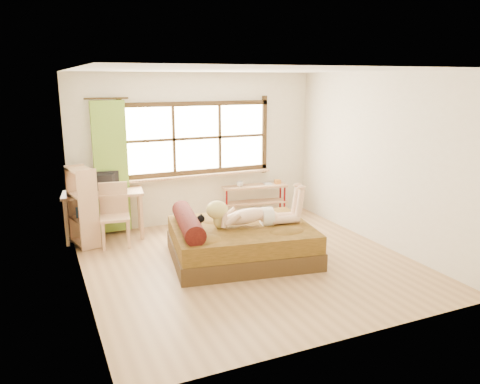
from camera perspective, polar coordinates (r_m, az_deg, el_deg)
name	(u,v)px	position (r m, az deg, el deg)	size (l,w,h in m)	color
floor	(249,263)	(6.84, 1.13, -8.60)	(4.50, 4.50, 0.00)	#9E754C
ceiling	(250,70)	(6.33, 1.25, 14.65)	(4.50, 4.50, 0.00)	white
wall_back	(197,149)	(8.51, -5.27, 5.23)	(4.50, 4.50, 0.00)	silver
wall_front	(350,213)	(4.57, 13.23, -2.49)	(4.50, 4.50, 0.00)	silver
wall_left	(78,186)	(5.88, -19.10, 0.71)	(4.50, 4.50, 0.00)	silver
wall_right	(380,160)	(7.66, 16.65, 3.77)	(4.50, 4.50, 0.00)	silver
window	(197,141)	(8.46, -5.22, 6.27)	(2.80, 0.16, 1.46)	#FFEDBF
curtain	(111,168)	(8.07, -15.44, 2.89)	(0.55, 0.10, 2.20)	olive
bed	(238,241)	(6.90, -0.22, -5.96)	(2.24, 1.91, 0.76)	#32210F
woman	(252,205)	(6.77, 1.52, -1.63)	(1.41, 0.40, 0.60)	#E1B391
kitten	(192,222)	(6.65, -5.85, -3.62)	(0.30, 0.12, 0.24)	black
desk	(103,198)	(7.97, -16.33, -0.71)	(1.34, 0.75, 0.79)	tan
monitor	(102,182)	(7.96, -16.51, 1.22)	(0.56, 0.07, 0.32)	black
chair	(114,211)	(7.67, -15.06, -2.22)	(0.50, 0.50, 0.99)	tan
pipe_shelf	(255,194)	(8.92, 1.83, -0.19)	(1.27, 0.51, 0.70)	tan
cup	(240,184)	(8.74, -0.01, 0.97)	(0.13, 0.13, 0.10)	gray
book	(264,184)	(8.96, 2.91, 1.00)	(0.16, 0.21, 0.02)	gray
bookshelf	(83,207)	(7.72, -18.61, -1.71)	(0.43, 0.60, 1.26)	tan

